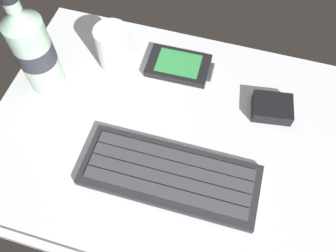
{
  "coord_description": "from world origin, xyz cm",
  "views": [
    {
      "loc": [
        8.18,
        -28.33,
        54.82
      ],
      "look_at": [
        0.0,
        0.0,
        3.0
      ],
      "focal_mm": 37.71,
      "sensor_mm": 36.0,
      "label": 1
    }
  ],
  "objects_px": {
    "handheld_device": "(179,66)",
    "charger_block": "(272,108)",
    "juice_cup": "(114,48)",
    "water_bottle": "(34,49)",
    "keyboard": "(170,175)"
  },
  "relations": [
    {
      "from": "keyboard",
      "to": "charger_block",
      "type": "xyz_separation_m",
      "value": [
        0.14,
        0.17,
        0.0
      ]
    },
    {
      "from": "juice_cup",
      "to": "charger_block",
      "type": "relative_size",
      "value": 1.21
    },
    {
      "from": "charger_block",
      "to": "water_bottle",
      "type": "bearing_deg",
      "value": -173.16
    },
    {
      "from": "juice_cup",
      "to": "charger_block",
      "type": "height_order",
      "value": "juice_cup"
    },
    {
      "from": "keyboard",
      "to": "charger_block",
      "type": "bearing_deg",
      "value": 50.85
    },
    {
      "from": "keyboard",
      "to": "water_bottle",
      "type": "xyz_separation_m",
      "value": [
        -0.28,
        0.12,
        0.08
      ]
    },
    {
      "from": "handheld_device",
      "to": "juice_cup",
      "type": "height_order",
      "value": "juice_cup"
    },
    {
      "from": "handheld_device",
      "to": "juice_cup",
      "type": "xyz_separation_m",
      "value": [
        -0.13,
        -0.02,
        0.03
      ]
    },
    {
      "from": "handheld_device",
      "to": "charger_block",
      "type": "xyz_separation_m",
      "value": [
        0.19,
        -0.05,
        0.0
      ]
    },
    {
      "from": "keyboard",
      "to": "water_bottle",
      "type": "distance_m",
      "value": 0.32
    },
    {
      "from": "charger_block",
      "to": "juice_cup",
      "type": "bearing_deg",
      "value": 174.23
    },
    {
      "from": "charger_block",
      "to": "handheld_device",
      "type": "bearing_deg",
      "value": 164.81
    },
    {
      "from": "handheld_device",
      "to": "charger_block",
      "type": "height_order",
      "value": "charger_block"
    },
    {
      "from": "handheld_device",
      "to": "charger_block",
      "type": "bearing_deg",
      "value": -15.19
    },
    {
      "from": "juice_cup",
      "to": "water_bottle",
      "type": "relative_size",
      "value": 0.41
    }
  ]
}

